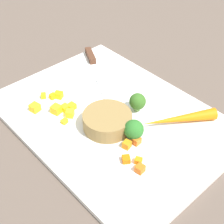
% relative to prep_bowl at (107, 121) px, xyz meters
% --- Properties ---
extents(ground_plane, '(4.00, 4.00, 0.00)m').
position_rel_prep_bowl_xyz_m(ground_plane, '(0.02, -0.03, -0.03)').
color(ground_plane, brown).
extents(cutting_board, '(0.54, 0.39, 0.01)m').
position_rel_prep_bowl_xyz_m(cutting_board, '(0.02, -0.03, -0.02)').
color(cutting_board, white).
rests_on(cutting_board, ground_plane).
extents(prep_bowl, '(0.11, 0.11, 0.04)m').
position_rel_prep_bowl_xyz_m(prep_bowl, '(0.00, 0.00, 0.00)').
color(prep_bowl, olive).
rests_on(prep_bowl, cutting_board).
extents(chef_knife, '(0.27, 0.15, 0.02)m').
position_rel_prep_bowl_xyz_m(chef_knife, '(0.20, -0.13, -0.01)').
color(chef_knife, silver).
rests_on(chef_knife, cutting_board).
extents(whole_carrot, '(0.11, 0.17, 0.03)m').
position_rel_prep_bowl_xyz_m(whole_carrot, '(-0.10, -0.13, -0.00)').
color(whole_carrot, orange).
rests_on(whole_carrot, cutting_board).
extents(carrot_dice_0, '(0.02, 0.02, 0.02)m').
position_rel_prep_bowl_xyz_m(carrot_dice_0, '(-0.07, 0.01, -0.01)').
color(carrot_dice_0, orange).
rests_on(carrot_dice_0, cutting_board).
extents(carrot_dice_1, '(0.02, 0.02, 0.01)m').
position_rel_prep_bowl_xyz_m(carrot_dice_1, '(-0.06, -0.02, -0.01)').
color(carrot_dice_1, orange).
rests_on(carrot_dice_1, cutting_board).
extents(carrot_dice_2, '(0.02, 0.02, 0.01)m').
position_rel_prep_bowl_xyz_m(carrot_dice_2, '(-0.10, 0.04, -0.01)').
color(carrot_dice_2, orange).
rests_on(carrot_dice_2, cutting_board).
extents(carrot_dice_3, '(0.02, 0.02, 0.02)m').
position_rel_prep_bowl_xyz_m(carrot_dice_3, '(-0.08, -0.01, -0.01)').
color(carrot_dice_3, orange).
rests_on(carrot_dice_3, cutting_board).
extents(carrot_dice_4, '(0.02, 0.02, 0.01)m').
position_rel_prep_bowl_xyz_m(carrot_dice_4, '(-0.12, 0.02, -0.01)').
color(carrot_dice_4, orange).
rests_on(carrot_dice_4, cutting_board).
extents(carrot_dice_5, '(0.02, 0.02, 0.02)m').
position_rel_prep_bowl_xyz_m(carrot_dice_5, '(-0.14, 0.04, -0.01)').
color(carrot_dice_5, orange).
rests_on(carrot_dice_5, cutting_board).
extents(pepper_dice_0, '(0.02, 0.02, 0.02)m').
position_rel_prep_bowl_xyz_m(pepper_dice_0, '(0.09, 0.04, -0.01)').
color(pepper_dice_0, yellow).
rests_on(pepper_dice_0, cutting_board).
extents(pepper_dice_1, '(0.02, 0.02, 0.01)m').
position_rel_prep_bowl_xyz_m(pepper_dice_1, '(0.10, 0.02, -0.01)').
color(pepper_dice_1, yellow).
rests_on(pepper_dice_1, cutting_board).
extents(pepper_dice_2, '(0.02, 0.02, 0.01)m').
position_rel_prep_bowl_xyz_m(pepper_dice_2, '(0.11, 0.04, -0.01)').
color(pepper_dice_2, yellow).
rests_on(pepper_dice_2, cutting_board).
extents(pepper_dice_3, '(0.01, 0.02, 0.01)m').
position_rel_prep_bowl_xyz_m(pepper_dice_3, '(0.07, 0.06, -0.01)').
color(pepper_dice_3, yellow).
rests_on(pepper_dice_3, cutting_board).
extents(pepper_dice_4, '(0.02, 0.02, 0.01)m').
position_rel_prep_bowl_xyz_m(pepper_dice_4, '(0.19, 0.05, -0.01)').
color(pepper_dice_4, yellow).
rests_on(pepper_dice_4, cutting_board).
extents(pepper_dice_5, '(0.02, 0.02, 0.02)m').
position_rel_prep_bowl_xyz_m(pepper_dice_5, '(0.16, 0.09, -0.01)').
color(pepper_dice_5, yellow).
rests_on(pepper_dice_5, cutting_board).
extents(pepper_dice_6, '(0.03, 0.03, 0.02)m').
position_rel_prep_bowl_xyz_m(pepper_dice_6, '(0.12, 0.06, -0.01)').
color(pepper_dice_6, yellow).
rests_on(pepper_dice_6, cutting_board).
extents(pepper_dice_7, '(0.02, 0.02, 0.02)m').
position_rel_prep_bowl_xyz_m(pepper_dice_7, '(0.16, 0.02, -0.01)').
color(pepper_dice_7, yellow).
rests_on(pepper_dice_7, cutting_board).
extents(pepper_dice_8, '(0.01, 0.02, 0.01)m').
position_rel_prep_bowl_xyz_m(pepper_dice_8, '(0.17, 0.03, -0.01)').
color(pepper_dice_8, yellow).
rests_on(pepper_dice_8, cutting_board).
extents(broccoli_floret_0, '(0.04, 0.04, 0.05)m').
position_rel_prep_bowl_xyz_m(broccoli_floret_0, '(-0.00, -0.09, 0.01)').
color(broccoli_floret_0, '#87B565').
rests_on(broccoli_floret_0, cutting_board).
extents(broccoli_floret_1, '(0.04, 0.04, 0.05)m').
position_rel_prep_bowl_xyz_m(broccoli_floret_1, '(-0.06, -0.02, 0.01)').
color(broccoli_floret_1, '#81B25C').
rests_on(broccoli_floret_1, cutting_board).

